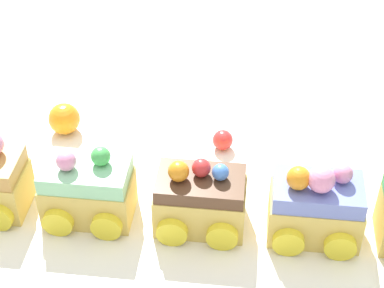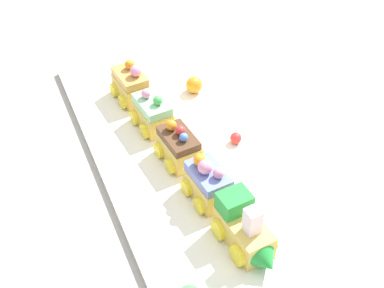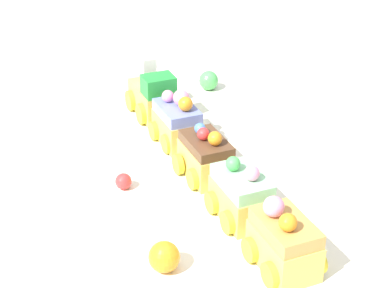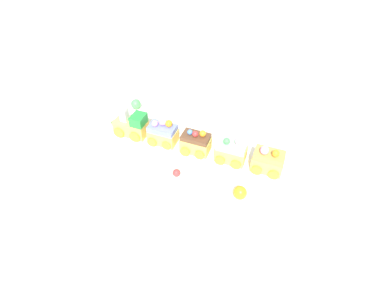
{
  "view_description": "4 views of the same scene",
  "coord_description": "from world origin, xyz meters",
  "px_view_note": "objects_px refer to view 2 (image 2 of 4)",
  "views": [
    {
      "loc": [
        0.06,
        -0.41,
        0.42
      ],
      "look_at": [
        -0.03,
        0.01,
        0.06
      ],
      "focal_mm": 60.0,
      "sensor_mm": 36.0,
      "label": 1
    },
    {
      "loc": [
        0.58,
        -0.26,
        0.62
      ],
      "look_at": [
        0.03,
        -0.03,
        0.08
      ],
      "focal_mm": 50.0,
      "sensor_mm": 36.0,
      "label": 2
    },
    {
      "loc": [
        -0.67,
        0.19,
        0.43
      ],
      "look_at": [
        -0.05,
        -0.0,
        0.08
      ],
      "focal_mm": 60.0,
      "sensor_mm": 36.0,
      "label": 3
    },
    {
      "loc": [
        -0.27,
        0.5,
        0.56
      ],
      "look_at": [
        -0.03,
        0.02,
        0.08
      ],
      "focal_mm": 28.0,
      "sensor_mm": 36.0,
      "label": 4
    }
  ],
  "objects_px": {
    "cake_car_blueberry": "(208,183)",
    "cake_car_chocolate": "(179,147)",
    "gumball_orange": "(194,85)",
    "cake_train_locomotive": "(246,232)",
    "cake_car_mint": "(153,113)",
    "gumball_red": "(236,138)",
    "cake_car_caramel": "(131,85)"
  },
  "relations": [
    {
      "from": "cake_car_chocolate",
      "to": "cake_car_mint",
      "type": "xyz_separation_m",
      "value": [
        -0.1,
        -0.01,
        0.0
      ]
    },
    {
      "from": "cake_car_chocolate",
      "to": "gumball_orange",
      "type": "xyz_separation_m",
      "value": [
        -0.16,
        0.1,
        -0.01
      ]
    },
    {
      "from": "cake_car_blueberry",
      "to": "gumball_orange",
      "type": "bearing_deg",
      "value": 155.44
    },
    {
      "from": "cake_car_chocolate",
      "to": "gumball_red",
      "type": "height_order",
      "value": "cake_car_chocolate"
    },
    {
      "from": "cake_train_locomotive",
      "to": "gumball_red",
      "type": "distance_m",
      "value": 0.22
    },
    {
      "from": "cake_train_locomotive",
      "to": "cake_car_blueberry",
      "type": "xyz_separation_m",
      "value": [
        -0.1,
        -0.01,
        0.0
      ]
    },
    {
      "from": "cake_car_blueberry",
      "to": "cake_car_chocolate",
      "type": "distance_m",
      "value": 0.1
    },
    {
      "from": "gumball_red",
      "to": "cake_car_blueberry",
      "type": "bearing_deg",
      "value": -45.15
    },
    {
      "from": "cake_car_mint",
      "to": "gumball_orange",
      "type": "bearing_deg",
      "value": 115.37
    },
    {
      "from": "cake_car_blueberry",
      "to": "cake_car_caramel",
      "type": "bearing_deg",
      "value": 179.84
    },
    {
      "from": "cake_train_locomotive",
      "to": "cake_car_blueberry",
      "type": "distance_m",
      "value": 0.1
    },
    {
      "from": "cake_car_mint",
      "to": "cake_car_caramel",
      "type": "xyz_separation_m",
      "value": [
        -0.09,
        -0.01,
        0.0
      ]
    },
    {
      "from": "cake_car_caramel",
      "to": "cake_train_locomotive",
      "type": "bearing_deg",
      "value": -0.07
    },
    {
      "from": "cake_car_blueberry",
      "to": "gumball_orange",
      "type": "xyz_separation_m",
      "value": [
        -0.26,
        0.09,
        -0.01
      ]
    },
    {
      "from": "cake_car_caramel",
      "to": "gumball_orange",
      "type": "bearing_deg",
      "value": 69.94
    },
    {
      "from": "cake_train_locomotive",
      "to": "cake_car_caramel",
      "type": "xyz_separation_m",
      "value": [
        -0.39,
        -0.04,
        0.0
      ]
    },
    {
      "from": "cake_train_locomotive",
      "to": "cake_car_chocolate",
      "type": "bearing_deg",
      "value": -180.0
    },
    {
      "from": "gumball_orange",
      "to": "cake_car_mint",
      "type": "bearing_deg",
      "value": -58.83
    },
    {
      "from": "cake_train_locomotive",
      "to": "cake_car_chocolate",
      "type": "height_order",
      "value": "cake_train_locomotive"
    },
    {
      "from": "cake_train_locomotive",
      "to": "cake_car_chocolate",
      "type": "relative_size",
      "value": 1.49
    },
    {
      "from": "cake_car_blueberry",
      "to": "cake_car_mint",
      "type": "distance_m",
      "value": 0.19
    },
    {
      "from": "cake_car_mint",
      "to": "gumball_red",
      "type": "xyz_separation_m",
      "value": [
        0.1,
        0.11,
        -0.02
      ]
    },
    {
      "from": "cake_train_locomotive",
      "to": "cake_car_blueberry",
      "type": "bearing_deg",
      "value": -179.82
    },
    {
      "from": "cake_car_mint",
      "to": "cake_train_locomotive",
      "type": "bearing_deg",
      "value": -0.0
    },
    {
      "from": "cake_train_locomotive",
      "to": "gumball_orange",
      "type": "height_order",
      "value": "cake_train_locomotive"
    },
    {
      "from": "cake_car_blueberry",
      "to": "cake_car_caramel",
      "type": "distance_m",
      "value": 0.29
    },
    {
      "from": "gumball_orange",
      "to": "gumball_red",
      "type": "xyz_separation_m",
      "value": [
        0.16,
        0.01,
        -0.01
      ]
    },
    {
      "from": "cake_car_caramel",
      "to": "gumball_red",
      "type": "height_order",
      "value": "cake_car_caramel"
    },
    {
      "from": "cake_car_caramel",
      "to": "gumball_orange",
      "type": "height_order",
      "value": "cake_car_caramel"
    },
    {
      "from": "cake_car_mint",
      "to": "gumball_red",
      "type": "bearing_deg",
      "value": 43.72
    },
    {
      "from": "cake_train_locomotive",
      "to": "cake_car_mint",
      "type": "xyz_separation_m",
      "value": [
        -0.29,
        -0.03,
        -0.0
      ]
    },
    {
      "from": "cake_car_chocolate",
      "to": "cake_car_caramel",
      "type": "height_order",
      "value": "cake_car_caramel"
    }
  ]
}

